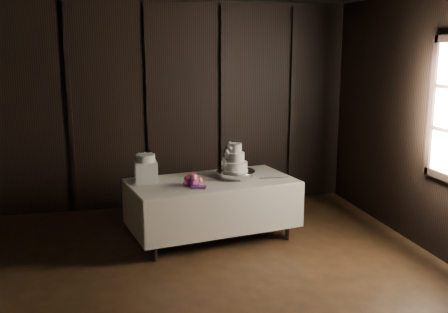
% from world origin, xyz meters
% --- Properties ---
extents(room, '(6.08, 7.08, 3.08)m').
position_xyz_m(room, '(0.00, 0.00, 1.50)').
color(room, black).
rests_on(room, ground).
extents(display_table, '(2.14, 1.38, 0.76)m').
position_xyz_m(display_table, '(0.61, 1.91, 0.42)').
color(display_table, silver).
rests_on(display_table, ground).
extents(cake_stand, '(0.54, 0.54, 0.09)m').
position_xyz_m(cake_stand, '(0.93, 1.97, 0.81)').
color(cake_stand, silver).
rests_on(cake_stand, display_table).
extents(wedding_cake, '(0.32, 0.29, 0.35)m').
position_xyz_m(wedding_cake, '(0.90, 1.95, 0.99)').
color(wedding_cake, white).
rests_on(wedding_cake, cake_stand).
extents(bouquet, '(0.38, 0.45, 0.18)m').
position_xyz_m(bouquet, '(0.34, 1.70, 0.82)').
color(bouquet, '#DC4F5F').
rests_on(bouquet, display_table).
extents(box_pedestal, '(0.26, 0.26, 0.25)m').
position_xyz_m(box_pedestal, '(-0.18, 2.00, 0.89)').
color(box_pedestal, white).
rests_on(box_pedestal, display_table).
extents(small_cake, '(0.29, 0.29, 0.09)m').
position_xyz_m(small_cake, '(-0.18, 2.00, 1.06)').
color(small_cake, white).
rests_on(small_cake, box_pedestal).
extents(cake_knife, '(0.37, 0.06, 0.01)m').
position_xyz_m(cake_knife, '(1.34, 1.83, 0.77)').
color(cake_knife, silver).
rests_on(cake_knife, display_table).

